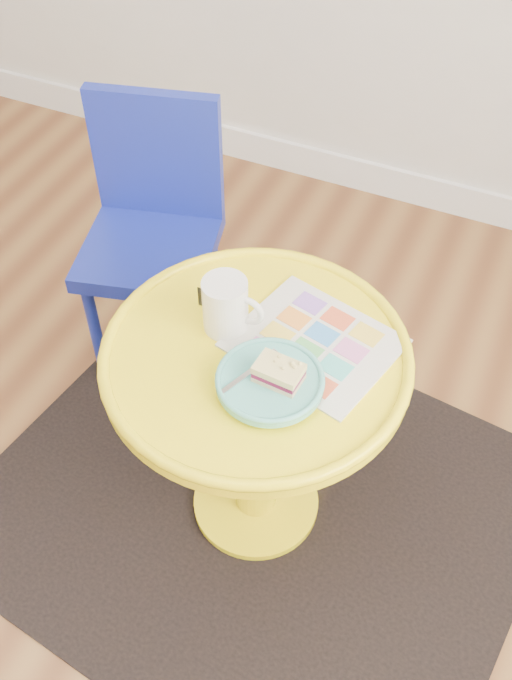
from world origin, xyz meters
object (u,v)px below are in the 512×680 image
at_px(newspaper, 314,343).
at_px(plate, 270,382).
at_px(mug, 226,304).
at_px(side_table, 256,404).
at_px(chair, 153,222).

bearing_deg(newspaper, plate, -89.90).
distance_m(newspaper, mug, 0.19).
bearing_deg(side_table, plate, -49.10).
xyz_separation_m(newspaper, plate, (-0.04, -0.14, 0.02)).
relative_size(side_table, plate, 3.01).
height_order(newspaper, plate, plate).
bearing_deg(newspaper, chair, 163.19).
bearing_deg(newspaper, side_table, -128.73).
bearing_deg(mug, plate, -37.15).
distance_m(side_table, newspaper, 0.20).
relative_size(newspaper, plate, 1.47).
bearing_deg(side_table, mug, 152.35).
bearing_deg(chair, mug, -57.60).
height_order(chair, plate, chair).
distance_m(side_table, mug, 0.25).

